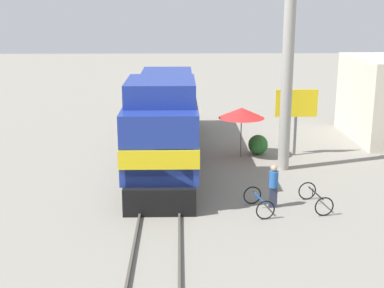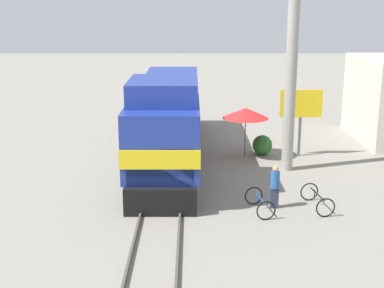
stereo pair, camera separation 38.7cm
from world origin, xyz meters
TOP-DOWN VIEW (x-y plane):
  - ground_plane at (0.00, 0.00)m, footprint 120.00×120.00m
  - rail_near at (-0.72, 0.00)m, footprint 0.08×42.99m
  - rail_far at (0.72, 0.00)m, footprint 0.08×42.99m
  - locomotive at (0.00, 2.55)m, footprint 2.94×15.78m
  - utility_pole at (5.57, 0.82)m, footprint 1.80×0.52m
  - vendor_umbrella at (3.80, 2.86)m, footprint 2.28×2.28m
  - billboard_sign at (6.57, 3.15)m, footprint 2.10×0.12m
  - shrub_cluster at (4.74, 3.36)m, footprint 1.01×1.01m
  - person_bystander at (4.27, -3.97)m, footprint 0.34×0.34m
  - bicycle at (5.87, -4.05)m, footprint 0.95×1.83m
  - bicycle_spare at (3.66, -4.41)m, footprint 0.98×1.70m

SIDE VIEW (x-z plane):
  - ground_plane at x=0.00m, z-range 0.00..0.00m
  - rail_near at x=-0.72m, z-range 0.00..0.15m
  - rail_far at x=0.72m, z-range 0.00..0.15m
  - bicycle_spare at x=3.66m, z-range 0.01..0.72m
  - bicycle at x=5.87m, z-range 0.01..0.73m
  - shrub_cluster at x=4.74m, z-range 0.00..1.01m
  - person_bystander at x=4.27m, z-range 0.07..1.72m
  - locomotive at x=0.00m, z-range -0.31..4.26m
  - vendor_umbrella at x=3.80m, z-range 1.00..3.53m
  - billboard_sign at x=6.57m, z-range 0.81..4.19m
  - utility_pole at x=5.57m, z-range 0.04..9.03m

